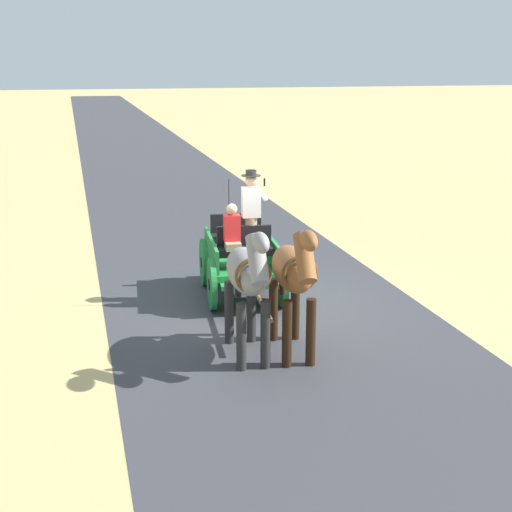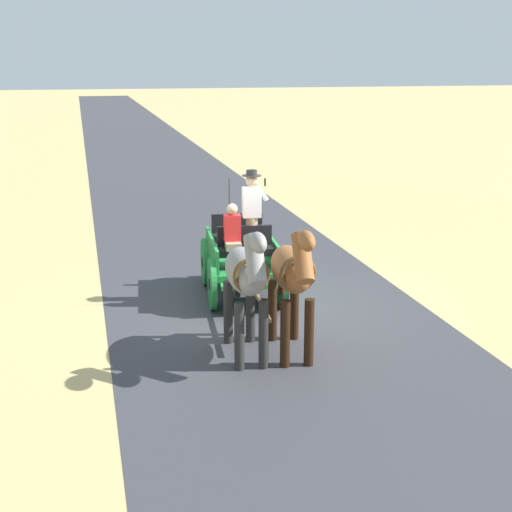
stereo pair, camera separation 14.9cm
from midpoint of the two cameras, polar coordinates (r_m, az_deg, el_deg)
The scene contains 5 objects.
ground_plane at distance 13.84m, azimuth 0.80°, elevation -3.80°, with size 200.00×200.00×0.00m, color tan.
road_surface at distance 13.84m, azimuth 0.81°, elevation -3.78°, with size 5.83×160.00×0.01m, color #38383D.
horse_drawn_carriage at distance 14.10m, azimuth -0.77°, elevation 0.04°, with size 1.60×4.52×2.50m.
horse_near_side at distance 11.15m, azimuth 3.20°, elevation -1.38°, with size 0.69×2.14×2.21m.
horse_off_side at distance 11.03m, azimuth -0.38°, elevation -1.54°, with size 0.63×2.13×2.21m.
Camera 2 is at (3.17, 12.70, 4.49)m, focal length 51.51 mm.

